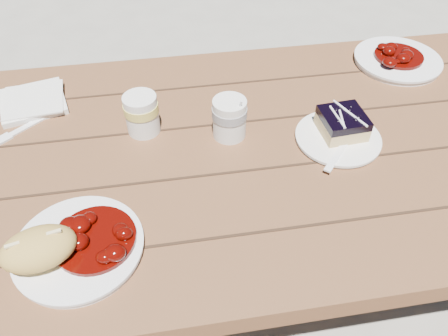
{
  "coord_description": "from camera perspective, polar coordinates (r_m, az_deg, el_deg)",
  "views": [
    {
      "loc": [
        -0.05,
        -0.71,
        1.41
      ],
      "look_at": [
        0.04,
        -0.12,
        0.81
      ],
      "focal_mm": 35.0,
      "sensor_mm": 36.0,
      "label": 1
    }
  ],
  "objects": [
    {
      "name": "fork_dessert",
      "position": [
        0.97,
        14.7,
        1.85
      ],
      "size": [
        0.12,
        0.14,
        0.0
      ],
      "primitive_type": null,
      "rotation": [
        0.0,
        0.0,
        -0.72
      ],
      "color": "white",
      "rests_on": "dessert_plate"
    },
    {
      "name": "ground",
      "position": [
        1.57,
        -2.36,
        -18.06
      ],
      "size": [
        60.0,
        60.0,
        0.0
      ],
      "primitive_type": "plane",
      "color": "gray",
      "rests_on": "ground"
    },
    {
      "name": "picnic_table",
      "position": [
        1.08,
        -3.28,
        -3.95
      ],
      "size": [
        2.0,
        1.55,
        0.75
      ],
      "color": "brown",
      "rests_on": "ground"
    },
    {
      "name": "main_plate",
      "position": [
        0.83,
        -18.4,
        -9.91
      ],
      "size": [
        0.22,
        0.22,
        0.02
      ],
      "primitive_type": "cylinder",
      "color": "white",
      "rests_on": "picnic_table"
    },
    {
      "name": "goulash_stew",
      "position": [
        0.8,
        -16.73,
        -8.25
      ],
      "size": [
        0.15,
        0.15,
        0.04
      ],
      "primitive_type": null,
      "color": "#4D0602",
      "rests_on": "main_plate"
    },
    {
      "name": "second_plate",
      "position": [
        1.33,
        21.69,
        12.92
      ],
      "size": [
        0.23,
        0.23,
        0.02
      ],
      "primitive_type": "cylinder",
      "color": "white",
      "rests_on": "picnic_table"
    },
    {
      "name": "dessert_plate",
      "position": [
        1.02,
        14.64,
        3.77
      ],
      "size": [
        0.19,
        0.19,
        0.01
      ],
      "primitive_type": "cylinder",
      "color": "white",
      "rests_on": "picnic_table"
    },
    {
      "name": "blueberry_cake",
      "position": [
        1.01,
        15.2,
        5.69
      ],
      "size": [
        0.1,
        0.1,
        0.05
      ],
      "rotation": [
        0.0,
        0.0,
        0.07
      ],
      "color": "#D8B876",
      "rests_on": "dessert_plate"
    },
    {
      "name": "second_stew",
      "position": [
        1.32,
        22.04,
        13.97
      ],
      "size": [
        0.13,
        0.13,
        0.04
      ],
      "primitive_type": null,
      "color": "#4D0602",
      "rests_on": "second_plate"
    },
    {
      "name": "napkin_stack",
      "position": [
        1.19,
        -23.7,
        7.95
      ],
      "size": [
        0.18,
        0.18,
        0.01
      ],
      "primitive_type": "cube",
      "rotation": [
        0.0,
        0.0,
        0.24
      ],
      "color": "white",
      "rests_on": "picnic_table"
    },
    {
      "name": "second_cup",
      "position": [
        1.0,
        -10.68,
        6.94
      ],
      "size": [
        0.07,
        0.07,
        0.09
      ],
      "primitive_type": "cylinder",
      "color": "white",
      "rests_on": "picnic_table"
    },
    {
      "name": "bread_roll",
      "position": [
        0.8,
        -23.06,
        -9.67
      ],
      "size": [
        0.14,
        0.11,
        0.07
      ],
      "primitive_type": "ellipsoid",
      "rotation": [
        0.0,
        0.0,
        0.24
      ],
      "color": "tan",
      "rests_on": "main_plate"
    },
    {
      "name": "coffee_cup",
      "position": [
        0.97,
        0.71,
        6.51
      ],
      "size": [
        0.07,
        0.07,
        0.09
      ],
      "primitive_type": "cylinder",
      "color": "white",
      "rests_on": "picnic_table"
    },
    {
      "name": "fork_table",
      "position": [
        1.12,
        -23.69,
        5.41
      ],
      "size": [
        0.14,
        0.12,
        0.0
      ],
      "primitive_type": null,
      "rotation": [
        0.0,
        0.0,
        2.25
      ],
      "color": "white",
      "rests_on": "picnic_table"
    }
  ]
}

